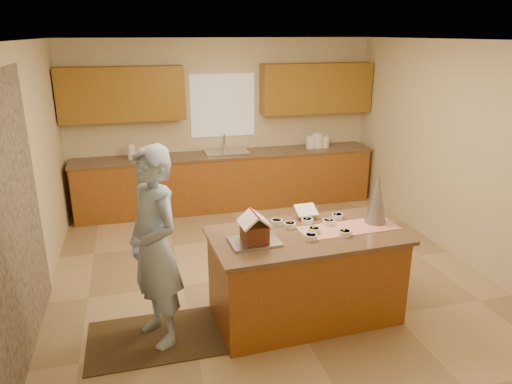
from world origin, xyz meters
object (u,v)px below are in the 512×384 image
tinsel_tree (377,198)px  gingerbread_house (254,230)px  island_base (305,277)px  boy (155,248)px

tinsel_tree → gingerbread_house: size_ratio=1.88×
tinsel_tree → gingerbread_house: bearing=-173.1°
island_base → gingerbread_house: gingerbread_house is taller
gingerbread_house → island_base: bearing=7.8°
island_base → tinsel_tree: size_ratio=3.27×
island_base → tinsel_tree: 1.08m
gingerbread_house → boy: bearing=176.1°
tinsel_tree → boy: boy is taller
boy → gingerbread_house: 0.92m
gingerbread_house → tinsel_tree: bearing=6.9°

